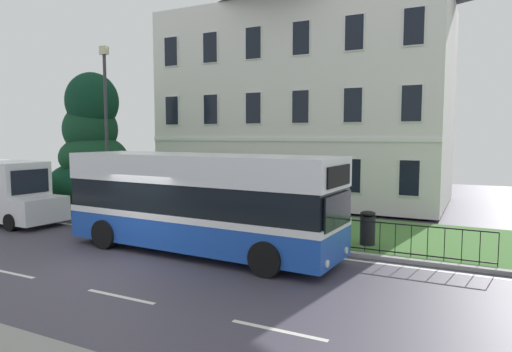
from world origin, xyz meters
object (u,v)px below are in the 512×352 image
at_px(single_decker_bus, 199,201).
at_px(street_lamp_post, 106,121).
at_px(white_panel_van, 2,191).
at_px(georgian_townhouse, 306,93).
at_px(litter_bin, 368,228).
at_px(evergreen_tree, 89,149).

xyz_separation_m(single_decker_bus, street_lamp_post, (-6.96, 3.07, 2.71)).
height_order(single_decker_bus, white_panel_van, single_decker_bus).
height_order(georgian_townhouse, street_lamp_post, georgian_townhouse).
bearing_deg(georgian_townhouse, litter_bin, -59.11).
bearing_deg(street_lamp_post, evergreen_tree, 153.30).
relative_size(evergreen_tree, litter_bin, 5.90).
distance_m(single_decker_bus, street_lamp_post, 8.07).
distance_m(white_panel_van, street_lamp_post, 5.31).
height_order(georgian_townhouse, single_decker_bus, georgian_townhouse).
height_order(evergreen_tree, litter_bin, evergreen_tree).
height_order(evergreen_tree, white_panel_van, evergreen_tree).
xyz_separation_m(white_panel_van, street_lamp_post, (3.47, 2.66, 3.02)).
bearing_deg(single_decker_bus, georgian_townhouse, 98.08).
bearing_deg(georgian_townhouse, white_panel_van, -126.88).
relative_size(georgian_townhouse, litter_bin, 13.77).
relative_size(single_decker_bus, litter_bin, 8.26).
relative_size(georgian_townhouse, evergreen_tree, 2.33).
xyz_separation_m(evergreen_tree, litter_bin, (13.95, -1.27, -2.38)).
distance_m(georgian_townhouse, litter_bin, 12.61).
bearing_deg(street_lamp_post, georgian_townhouse, 59.12).
distance_m(georgian_townhouse, street_lamp_post, 11.39).
xyz_separation_m(street_lamp_post, litter_bin, (11.61, -0.10, -3.67)).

